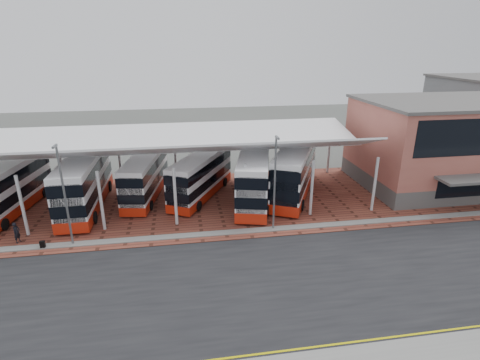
{
  "coord_description": "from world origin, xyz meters",
  "views": [
    {
      "loc": [
        -5.24,
        -21.03,
        14.8
      ],
      "look_at": [
        -0.35,
        9.27,
        3.5
      ],
      "focal_mm": 28.0,
      "sensor_mm": 36.0,
      "label": 1
    }
  ],
  "objects_px": {
    "pedestrian": "(17,233)",
    "bus_0": "(8,189)",
    "bus_1": "(85,182)",
    "terminal": "(448,143)",
    "bus_3": "(201,176)",
    "bus_2": "(145,177)",
    "bus_4": "(254,176)",
    "bus_5": "(295,171)"
  },
  "relations": [
    {
      "from": "bus_4",
      "to": "pedestrian",
      "type": "relative_size",
      "value": 7.27
    },
    {
      "from": "bus_4",
      "to": "terminal",
      "type": "bearing_deg",
      "value": 16.78
    },
    {
      "from": "bus_1",
      "to": "bus_5",
      "type": "relative_size",
      "value": 0.99
    },
    {
      "from": "terminal",
      "to": "bus_5",
      "type": "relative_size",
      "value": 1.52
    },
    {
      "from": "terminal",
      "to": "pedestrian",
      "type": "height_order",
      "value": "terminal"
    },
    {
      "from": "bus_0",
      "to": "bus_4",
      "type": "bearing_deg",
      "value": 6.73
    },
    {
      "from": "terminal",
      "to": "bus_1",
      "type": "relative_size",
      "value": 1.53
    },
    {
      "from": "terminal",
      "to": "bus_5",
      "type": "bearing_deg",
      "value": -178.46
    },
    {
      "from": "bus_0",
      "to": "bus_2",
      "type": "distance_m",
      "value": 12.09
    },
    {
      "from": "terminal",
      "to": "bus_1",
      "type": "bearing_deg",
      "value": -179.47
    },
    {
      "from": "bus_2",
      "to": "bus_4",
      "type": "relative_size",
      "value": 0.87
    },
    {
      "from": "bus_4",
      "to": "bus_5",
      "type": "xyz_separation_m",
      "value": [
        4.34,
        0.69,
        0.03
      ]
    },
    {
      "from": "bus_0",
      "to": "bus_2",
      "type": "relative_size",
      "value": 1.07
    },
    {
      "from": "terminal",
      "to": "bus_2",
      "type": "bearing_deg",
      "value": 177.67
    },
    {
      "from": "bus_3",
      "to": "pedestrian",
      "type": "height_order",
      "value": "bus_3"
    },
    {
      "from": "bus_1",
      "to": "bus_5",
      "type": "xyz_separation_m",
      "value": [
        20.32,
        -0.11,
        0.03
      ]
    },
    {
      "from": "terminal",
      "to": "bus_1",
      "type": "distance_m",
      "value": 37.43
    },
    {
      "from": "pedestrian",
      "to": "bus_0",
      "type": "bearing_deg",
      "value": 41.6
    },
    {
      "from": "terminal",
      "to": "pedestrian",
      "type": "relative_size",
      "value": 10.87
    },
    {
      "from": "bus_3",
      "to": "bus_4",
      "type": "height_order",
      "value": "bus_4"
    },
    {
      "from": "bus_1",
      "to": "bus_0",
      "type": "bearing_deg",
      "value": -177.92
    },
    {
      "from": "bus_0",
      "to": "bus_2",
      "type": "height_order",
      "value": "bus_0"
    },
    {
      "from": "bus_0",
      "to": "bus_1",
      "type": "bearing_deg",
      "value": 10.08
    },
    {
      "from": "pedestrian",
      "to": "bus_5",
      "type": "bearing_deg",
      "value": -57.66
    },
    {
      "from": "bus_1",
      "to": "bus_3",
      "type": "distance_m",
      "value": 10.94
    },
    {
      "from": "pedestrian",
      "to": "bus_3",
      "type": "bearing_deg",
      "value": -46.16
    },
    {
      "from": "pedestrian",
      "to": "bus_4",
      "type": "bearing_deg",
      "value": -56.54
    },
    {
      "from": "terminal",
      "to": "bus_3",
      "type": "height_order",
      "value": "terminal"
    },
    {
      "from": "bus_0",
      "to": "bus_2",
      "type": "bearing_deg",
      "value": 17.07
    },
    {
      "from": "bus_2",
      "to": "bus_3",
      "type": "bearing_deg",
      "value": 1.75
    },
    {
      "from": "bus_4",
      "to": "bus_3",
      "type": "bearing_deg",
      "value": 175.4
    },
    {
      "from": "bus_1",
      "to": "pedestrian",
      "type": "relative_size",
      "value": 7.1
    },
    {
      "from": "bus_3",
      "to": "bus_2",
      "type": "bearing_deg",
      "value": -159.84
    },
    {
      "from": "terminal",
      "to": "bus_2",
      "type": "relative_size",
      "value": 1.73
    },
    {
      "from": "bus_0",
      "to": "pedestrian",
      "type": "bearing_deg",
      "value": -58.22
    },
    {
      "from": "bus_0",
      "to": "bus_3",
      "type": "distance_m",
      "value": 17.51
    },
    {
      "from": "bus_0",
      "to": "bus_3",
      "type": "bearing_deg",
      "value": 11.79
    },
    {
      "from": "terminal",
      "to": "bus_0",
      "type": "height_order",
      "value": "terminal"
    },
    {
      "from": "bus_2",
      "to": "bus_5",
      "type": "bearing_deg",
      "value": 2.98
    },
    {
      "from": "bus_2",
      "to": "bus_5",
      "type": "height_order",
      "value": "bus_5"
    },
    {
      "from": "bus_1",
      "to": "bus_2",
      "type": "bearing_deg",
      "value": 17.26
    },
    {
      "from": "bus_3",
      "to": "bus_4",
      "type": "relative_size",
      "value": 0.84
    }
  ]
}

